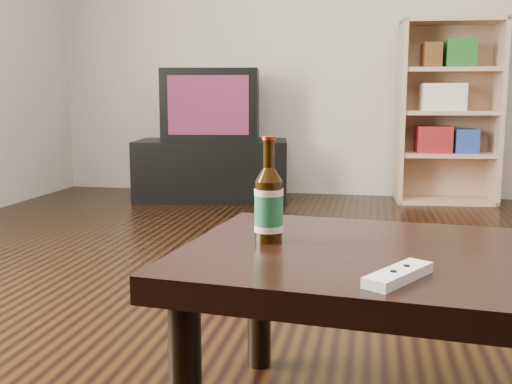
% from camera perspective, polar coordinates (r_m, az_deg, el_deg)
% --- Properties ---
extents(floor, '(5.00, 6.00, 0.01)m').
position_cam_1_polar(floor, '(1.91, 9.03, -14.71)').
color(floor, black).
rests_on(floor, ground).
extents(wall_back, '(5.00, 0.02, 2.70)m').
position_cam_1_polar(wall_back, '(4.80, 10.81, 15.85)').
color(wall_back, '#B2A99A').
rests_on(wall_back, ground).
extents(tv_stand, '(1.19, 0.73, 0.45)m').
position_cam_1_polar(tv_stand, '(4.54, -4.19, 2.14)').
color(tv_stand, black).
rests_on(tv_stand, floor).
extents(tv, '(0.76, 0.54, 0.52)m').
position_cam_1_polar(tv, '(4.51, -4.26, 8.28)').
color(tv, black).
rests_on(tv, tv_stand).
extents(bookshelf, '(0.73, 0.38, 1.31)m').
position_cam_1_polar(bookshelf, '(4.59, 17.69, 7.55)').
color(bookshelf, tan).
rests_on(bookshelf, floor).
extents(coffee_table, '(1.20, 0.78, 0.43)m').
position_cam_1_polar(coffee_table, '(1.35, 17.60, -8.10)').
color(coffee_table, black).
rests_on(coffee_table, floor).
extents(beer_bottle, '(0.08, 0.08, 0.24)m').
position_cam_1_polar(beer_bottle, '(1.38, 1.22, -1.24)').
color(beer_bottle, black).
rests_on(beer_bottle, coffee_table).
extents(remote, '(0.13, 0.18, 0.02)m').
position_cam_1_polar(remote, '(1.14, 13.42, -7.67)').
color(remote, silver).
rests_on(remote, coffee_table).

